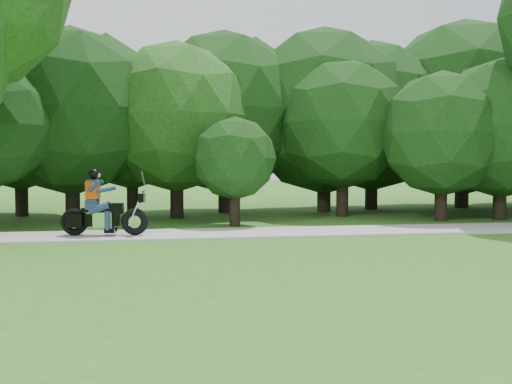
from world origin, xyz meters
name	(u,v)px	position (x,y,z in m)	size (l,w,h in m)	color
ground	(444,292)	(0.00, 0.00, 0.00)	(100.00, 100.00, 0.00)	#3E661D
walkway	(311,232)	(0.00, 8.00, 0.03)	(60.00, 2.20, 0.06)	#ACACA7
tree_line	(257,116)	(-0.35, 14.49, 3.65)	(40.45, 12.03, 7.78)	black
touring_motorcycle	(99,211)	(-5.70, 7.87, 0.69)	(2.28, 0.87, 1.73)	black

